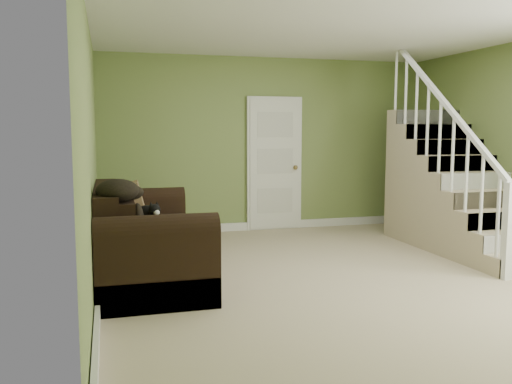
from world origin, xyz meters
TOP-DOWN VIEW (x-y plane):
  - floor at (0.00, 0.00)m, footprint 5.00×5.50m
  - ceiling at (0.00, 0.00)m, footprint 5.00×5.50m
  - wall_back at (0.00, 2.75)m, footprint 5.00×0.04m
  - wall_left at (-2.50, 0.00)m, footprint 0.04×5.50m
  - baseboard_back at (0.00, 2.72)m, footprint 5.00×0.04m
  - baseboard_left at (-2.47, 0.00)m, footprint 0.04×5.50m
  - door at (0.10, 2.71)m, footprint 0.86×0.12m
  - staircase at (1.99, 0.97)m, footprint 1.00×2.51m
  - sofa at (-2.02, 0.46)m, footprint 1.04×2.41m
  - side_table at (-2.24, 1.88)m, footprint 0.60×0.60m
  - cat at (-1.95, 0.78)m, footprint 0.34×0.52m
  - banana at (-1.89, 0.09)m, footprint 0.11×0.18m
  - throw_pillow at (-2.03, 1.16)m, footprint 0.23×0.43m
  - throw_blanket at (-2.28, -0.20)m, footprint 0.43×0.54m

SIDE VIEW (x-z plane):
  - floor at x=0.00m, z-range -0.01..0.01m
  - baseboard_back at x=0.00m, z-range 0.00..0.12m
  - baseboard_left at x=-2.47m, z-range 0.00..0.12m
  - side_table at x=-2.24m, z-range -0.11..0.76m
  - sofa at x=-2.02m, z-range -0.11..0.84m
  - banana at x=-1.89m, z-range 0.52..0.57m
  - cat at x=-1.95m, z-range 0.49..0.74m
  - staircase at x=1.99m, z-range -0.77..2.05m
  - throw_pillow at x=-2.03m, z-range 0.51..0.94m
  - throw_blanket at x=-2.28m, z-range 0.88..1.09m
  - door at x=0.10m, z-range 0.00..2.02m
  - wall_back at x=0.00m, z-range 0.00..2.60m
  - wall_left at x=-2.50m, z-range 0.00..2.60m
  - ceiling at x=0.00m, z-range 2.60..2.60m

